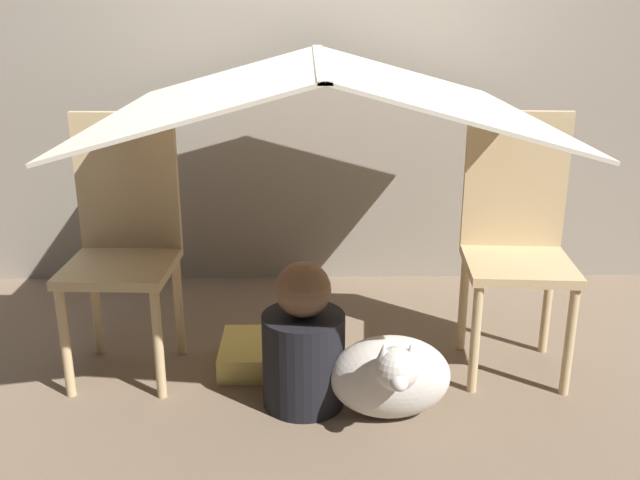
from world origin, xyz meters
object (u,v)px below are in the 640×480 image
at_px(person_front, 304,346).
at_px(dog, 391,376).
at_px(chair_left, 124,237).
at_px(chair_right, 516,235).

height_order(person_front, dog, person_front).
bearing_deg(chair_left, chair_right, 2.57).
bearing_deg(person_front, chair_left, 155.90).
bearing_deg(chair_right, dog, -136.65).
height_order(chair_right, dog, chair_right).
relative_size(chair_left, chair_right, 1.00).
xyz_separation_m(chair_right, dog, (-0.53, -0.42, -0.38)).
bearing_deg(chair_right, chair_left, -175.36).
xyz_separation_m(chair_left, person_front, (0.69, -0.31, -0.31)).
relative_size(person_front, dog, 1.29).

